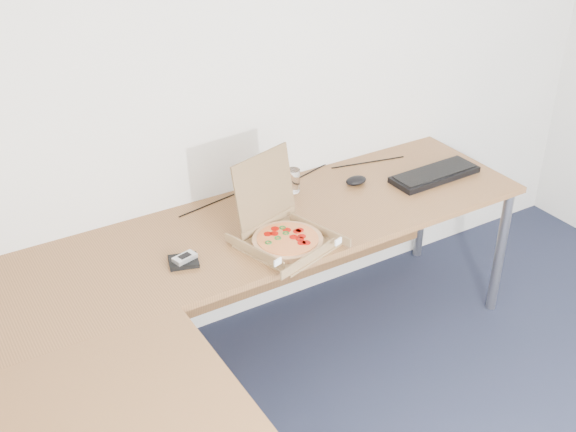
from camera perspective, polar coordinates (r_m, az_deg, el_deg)
desk at (r=2.72m, az=-3.40°, el=-7.02°), size 2.50×2.20×0.73m
pizza_box at (r=3.00m, az=-0.23°, el=-1.54°), size 0.33×0.38×0.34m
drinking_glass at (r=3.39m, az=0.41°, el=2.83°), size 0.06×0.06×0.11m
keyboard at (r=3.61m, az=11.52°, el=3.22°), size 0.46×0.17×0.03m
mouse at (r=3.48m, az=5.41°, el=2.81°), size 0.12×0.09×0.04m
wallet at (r=2.92m, az=-8.26°, el=-3.58°), size 0.14×0.13×0.02m
phone at (r=2.90m, az=-8.16°, el=-3.28°), size 0.10×0.07×0.02m
cable_bundle at (r=3.49m, az=0.19°, el=2.70°), size 0.60×0.12×0.01m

